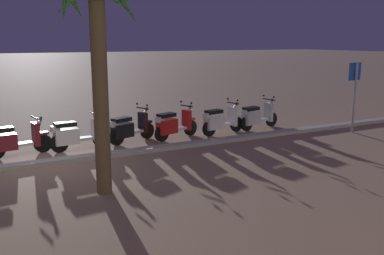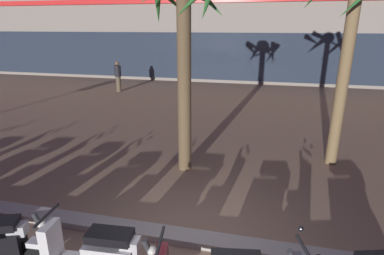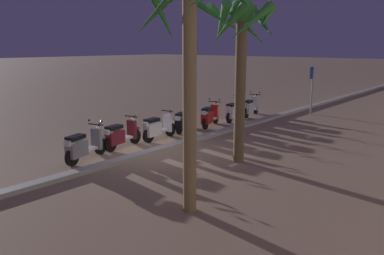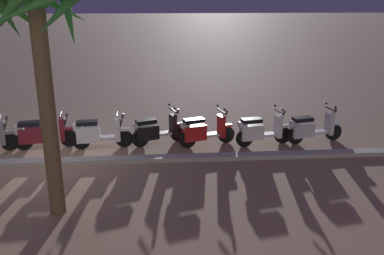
{
  "view_description": "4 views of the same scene",
  "coord_description": "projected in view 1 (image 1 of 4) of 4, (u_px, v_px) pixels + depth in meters",
  "views": [
    {
      "loc": [
        1.66,
        11.18,
        3.16
      ],
      "look_at": [
        -3.24,
        2.03,
        1.05
      ],
      "focal_mm": 40.59,
      "sensor_mm": 36.0,
      "label": 1
    },
    {
      "loc": [
        0.97,
        -4.27,
        3.44
      ],
      "look_at": [
        -0.57,
        2.32,
        1.2
      ],
      "focal_mm": 29.04,
      "sensor_mm": 36.0,
      "label": 2
    },
    {
      "loc": [
        8.67,
        8.84,
        3.46
      ],
      "look_at": [
        -0.19,
        1.31,
        0.98
      ],
      "focal_mm": 36.11,
      "sensor_mm": 36.0,
      "label": 3
    },
    {
      "loc": [
        -3.01,
        10.6,
        4.34
      ],
      "look_at": [
        -3.77,
        0.97,
        1.26
      ],
      "focal_mm": 38.9,
      "sensor_mm": 36.0,
      "label": 4
    }
  ],
  "objects": [
    {
      "name": "scooter_white_mid_centre",
      "position": [
        220.0,
        121.0,
        14.65
      ],
      "size": [
        1.77,
        0.66,
        1.17
      ],
      "color": "black",
      "rests_on": "ground"
    },
    {
      "name": "scooter_white_mid_rear",
      "position": [
        76.0,
        135.0,
        12.53
      ],
      "size": [
        1.77,
        0.56,
        1.04
      ],
      "color": "black",
      "rests_on": "ground"
    },
    {
      "name": "scooter_black_gap_after_mid",
      "position": [
        129.0,
        128.0,
        13.47
      ],
      "size": [
        1.69,
        0.82,
        1.17
      ],
      "color": "black",
      "rests_on": "ground"
    },
    {
      "name": "scooter_silver_mid_front",
      "position": [
        257.0,
        117.0,
        15.51
      ],
      "size": [
        1.83,
        0.68,
        1.17
      ],
      "color": "black",
      "rests_on": "ground"
    },
    {
      "name": "scooter_red_last_in_row",
      "position": [
        173.0,
        125.0,
        13.94
      ],
      "size": [
        1.75,
        0.78,
        1.17
      ],
      "color": "black",
      "rests_on": "ground"
    },
    {
      "name": "curb_strip",
      "position": [
        42.0,
        163.0,
        11.09
      ],
      "size": [
        60.0,
        0.36,
        0.12
      ],
      "primitive_type": "cube",
      "color": "#ADA89E",
      "rests_on": "ground"
    },
    {
      "name": "ground_plane",
      "position": [
        42.0,
        166.0,
        11.05
      ],
      "size": [
        200.0,
        200.0,
        0.0
      ],
      "primitive_type": "plane",
      "color": "#93755B"
    },
    {
      "name": "palm_tree_far_corner",
      "position": [
        98.0,
        14.0,
        8.44
      ],
      "size": [
        2.03,
        2.02,
        4.78
      ],
      "color": "brown",
      "rests_on": "ground"
    },
    {
      "name": "scooter_maroon_lead_nearest",
      "position": [
        14.0,
        140.0,
        11.85
      ],
      "size": [
        1.79,
        0.63,
        1.04
      ],
      "color": "black",
      "rests_on": "ground"
    },
    {
      "name": "crossing_sign",
      "position": [
        355.0,
        89.0,
        14.78
      ],
      "size": [
        0.6,
        0.14,
        2.4
      ],
      "color": "#939399",
      "rests_on": "ground"
    }
  ]
}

